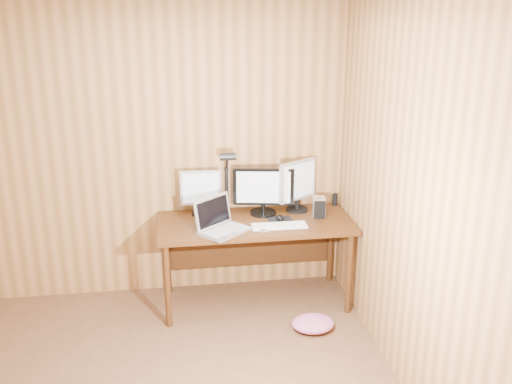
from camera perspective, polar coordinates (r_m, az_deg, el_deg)
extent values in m
plane|color=#AA723D|center=(4.89, -11.59, 3.60)|extent=(4.00, 0.00, 4.00)
plane|color=#AA723D|center=(3.32, 18.30, -4.13)|extent=(0.00, 4.00, 4.00)
cube|color=#44240E|center=(4.74, -0.09, -3.14)|extent=(1.60, 0.70, 0.04)
cube|color=#44240E|center=(5.13, -0.60, -4.69)|extent=(1.48, 0.02, 0.51)
cylinder|color=#44240E|center=(4.59, -8.86, -9.28)|extent=(0.05, 0.05, 0.71)
cylinder|color=#44240E|center=(5.11, -8.85, -6.27)|extent=(0.05, 0.05, 0.71)
cylinder|color=#44240E|center=(4.79, 9.31, -8.07)|extent=(0.05, 0.05, 0.71)
cylinder|color=#44240E|center=(5.29, 7.45, -5.32)|extent=(0.05, 0.05, 0.71)
cylinder|color=black|center=(4.88, 0.74, -2.09)|extent=(0.22, 0.22, 0.02)
cylinder|color=black|center=(4.87, 0.74, -1.61)|extent=(0.03, 0.03, 0.07)
cube|color=black|center=(4.81, 0.75, 0.53)|extent=(0.51, 0.12, 0.32)
cube|color=silver|center=(4.79, 0.74, 0.46)|extent=(0.45, 0.08, 0.27)
cylinder|color=black|center=(4.89, -5.48, -2.15)|extent=(0.16, 0.16, 0.02)
cylinder|color=black|center=(4.87, -5.49, -1.64)|extent=(0.03, 0.03, 0.07)
cube|color=#B9B9BE|center=(4.81, -5.56, 0.43)|extent=(0.34, 0.05, 0.30)
cube|color=silver|center=(4.79, -5.56, 0.36)|extent=(0.30, 0.02, 0.26)
cylinder|color=black|center=(4.97, 4.11, -1.75)|extent=(0.19, 0.19, 0.02)
cylinder|color=black|center=(4.95, 4.12, -1.19)|extent=(0.04, 0.04, 0.08)
cube|color=#B9B9BE|center=(4.89, 4.18, 1.16)|extent=(0.36, 0.24, 0.34)
cube|color=silver|center=(4.87, 4.36, 1.11)|extent=(0.30, 0.19, 0.30)
cube|color=silver|center=(4.51, -3.17, -3.93)|extent=(0.45, 0.43, 0.02)
cube|color=silver|center=(4.54, -4.36, -1.96)|extent=(0.32, 0.28, 0.24)
cube|color=black|center=(4.54, -4.36, -1.96)|extent=(0.27, 0.24, 0.20)
cube|color=#B2B2B7|center=(4.50, -3.18, -3.80)|extent=(0.34, 0.32, 0.00)
cube|color=silver|center=(4.61, 2.34, -3.40)|extent=(0.45, 0.14, 0.02)
cube|color=white|center=(4.60, 2.34, -3.27)|extent=(0.41, 0.11, 0.00)
cube|color=black|center=(4.75, 2.41, -2.81)|extent=(0.21, 0.18, 0.00)
ellipsoid|color=black|center=(4.74, 2.41, -2.58)|extent=(0.08, 0.11, 0.04)
cube|color=silver|center=(4.84, 6.32, -1.50)|extent=(0.12, 0.16, 0.16)
cube|color=black|center=(4.77, 6.39, -1.80)|extent=(0.10, 0.02, 0.16)
cube|color=silver|center=(4.54, 0.66, -3.79)|extent=(0.08, 0.11, 0.01)
cube|color=black|center=(4.54, 0.66, -3.71)|extent=(0.05, 0.07, 0.00)
cylinder|color=black|center=(5.12, 7.89, -0.76)|extent=(0.04, 0.04, 0.11)
cube|color=black|center=(5.00, -2.89, -1.87)|extent=(0.04, 0.05, 0.05)
cylinder|color=black|center=(4.93, -2.93, 0.26)|extent=(0.02, 0.02, 0.37)
sphere|color=black|center=(4.88, -2.97, 2.33)|extent=(0.04, 0.04, 0.04)
cylinder|color=black|center=(4.80, -2.91, 2.95)|extent=(0.02, 0.13, 0.15)
cylinder|color=black|center=(4.71, -2.84, 3.54)|extent=(0.13, 0.06, 0.06)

